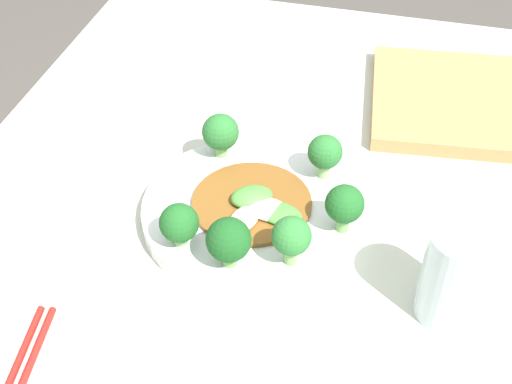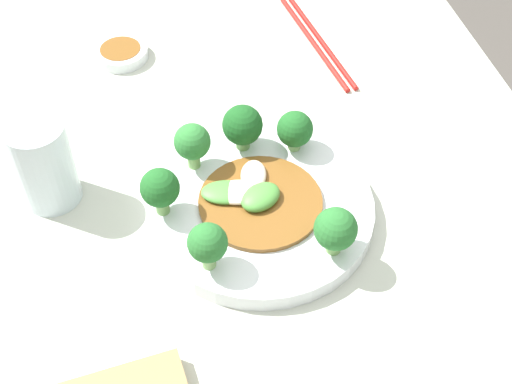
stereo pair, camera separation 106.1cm
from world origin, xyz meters
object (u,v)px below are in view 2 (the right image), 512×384
Objects in this scene: plate at (256,211)px; broccoli_southeast at (295,130)px; broccoli_east at (242,126)px; chopsticks at (317,41)px; stirfry_center at (251,197)px; broccoli_northeast at (192,143)px; drinking_glass at (44,163)px; broccoli_southwest at (336,230)px; broccoli_northwest at (208,244)px; broccoli_north at (160,189)px; sauce_dish at (121,53)px.

broccoli_southeast is at bearing -39.42° from plate.
plate is 0.10m from broccoli_east.
broccoli_southeast reaches higher than chopsticks.
broccoli_southeast is at bearing -43.57° from stirfry_center.
broccoli_northeast is 1.15× the size of broccoli_southeast.
broccoli_southwest is at bearing -119.47° from drinking_glass.
broccoli_southwest is at bearing 166.32° from chopsticks.
broccoli_northwest is 0.25× the size of chopsticks.
broccoli_east and broccoli_north have the same top height.
broccoli_northwest is at bearing 148.97° from chopsticks.
broccoli_northeast is 0.06m from broccoli_east.
broccoli_northeast is 0.09m from stirfry_center.
broccoli_northwest is at bearing -134.28° from drinking_glass.
plate is 0.02m from stirfry_center.
sauce_dish is at bearing 19.83° from stirfry_center.
sauce_dish is at bearing 3.30° from broccoli_north.
broccoli_southeast is at bearing -104.34° from broccoli_east.
stirfry_center is (-0.08, 0.01, -0.03)m from broccoli_east.
broccoli_east is at bearing -53.07° from broccoli_north.
broccoli_northeast is 0.16m from drinking_glass.
drinking_glass is 1.44× the size of sauce_dish.
broccoli_north is 0.31m from sauce_dish.
broccoli_southwest reaches higher than stirfry_center.
broccoli_north is at bearing 85.89° from stirfry_center.
stirfry_center reaches higher than plate.
broccoli_northwest is at bearing -156.44° from broccoli_north.
broccoli_southwest reaches higher than sauce_dish.
broccoli_east reaches higher than broccoli_southwest.
sauce_dish is (0.31, 0.02, -0.05)m from broccoli_north.
broccoli_southeast is 0.31m from sauce_dish.
plate is 4.29× the size of broccoli_north.
stirfry_center is 1.28× the size of drinking_glass.
broccoli_northwest is 0.77× the size of sauce_dish.
sauce_dish is (0.23, 0.12, -0.05)m from broccoli_east.
broccoli_southwest is (-0.15, -0.12, -0.00)m from broccoli_northeast.
broccoli_northwest is at bearing 85.90° from broccoli_southwest.
broccoli_northeast is 0.25× the size of chopsticks.
broccoli_north is 0.19m from broccoli_southwest.
broccoli_north is at bearing 60.87° from broccoli_southwest.
broccoli_northeast is at bearing -3.37° from broccoli_northwest.
broccoli_northwest is 1.01× the size of broccoli_southwest.
broccoli_southeast is (0.06, -0.16, -0.01)m from broccoli_north.
broccoli_northeast is 0.14m from broccoli_northwest.
sauce_dish is at bearing 84.34° from chopsticks.
broccoli_north is 1.03× the size of broccoli_southwest.
broccoli_east is 0.09m from stirfry_center.
stirfry_center is at bearing 136.43° from broccoli_southeast.
drinking_glass is (0.01, 0.16, -0.00)m from broccoli_northeast.
broccoli_northeast is 0.43× the size of stirfry_center.
chopsticks is at bearing -31.03° from broccoli_northwest.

